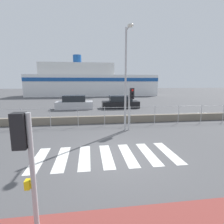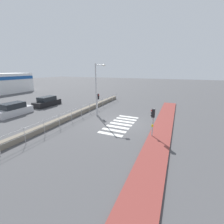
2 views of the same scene
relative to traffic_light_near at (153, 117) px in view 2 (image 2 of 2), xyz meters
name	(u,v)px [view 2 (image 2 of 2)]	position (x,y,z in m)	size (l,w,h in m)	color
ground_plane	(122,123)	(2.31, 3.47, -1.79)	(160.00, 160.00, 0.00)	#4C4C4F
sidewalk_brick	(162,128)	(2.31, -0.63, -1.73)	(24.00, 1.80, 0.12)	brown
crosswalk	(121,124)	(1.91, 3.47, -1.79)	(5.85, 2.40, 0.01)	silver
seawall	(76,114)	(2.31, 9.51, -1.52)	(24.48, 0.55, 0.53)	slate
harbor_fence	(81,110)	(2.31, 8.63, -0.92)	(22.07, 0.04, 1.34)	#B2B2B5
traffic_light_near	(153,117)	(0.00, 0.00, 0.00)	(0.34, 0.32, 2.47)	#B2B2B5
traffic_light_far	(98,100)	(3.83, 7.22, 0.17)	(0.34, 0.32, 2.67)	#B2B2B5
streetlamp	(98,84)	(3.47, 6.96, 2.02)	(0.32, 1.32, 6.14)	#B2B2B5
parked_car_silver	(14,110)	(-0.39, 16.89, -1.14)	(4.14, 1.88, 1.53)	#BCBCC1
parked_car_black	(47,102)	(4.96, 16.89, -1.18)	(4.29, 1.74, 1.45)	black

